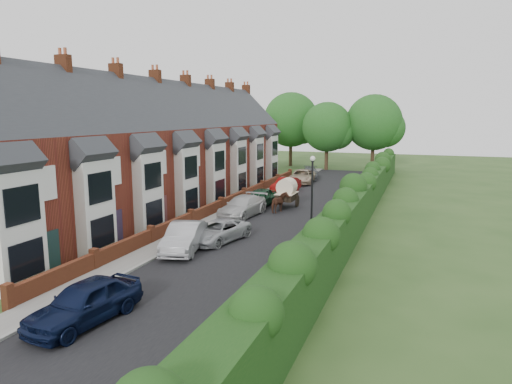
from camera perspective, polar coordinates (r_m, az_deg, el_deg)
ground at (r=25.54m, az=-2.74°, el=-7.61°), size 140.00×140.00×0.00m
road at (r=35.73m, az=3.39°, el=-2.58°), size 6.00×58.00×0.02m
pavement_hedge_side at (r=34.79m, az=9.87°, el=-2.96°), size 2.20×58.00×0.12m
pavement_house_side at (r=36.99m, az=-2.33°, el=-2.07°), size 1.70×58.00×0.12m
kerb_hedge_side at (r=34.99m, az=8.18°, el=-2.84°), size 0.18×58.00×0.13m
kerb_house_side at (r=36.69m, az=-1.18°, el=-2.15°), size 0.18×58.00×0.13m
hedge at (r=34.23m, az=12.91°, el=-0.64°), size 2.10×58.00×2.85m
terrace_row at (r=38.44m, az=-12.02°, el=4.82°), size 9.05×40.50×11.50m
garden_wall_row at (r=36.40m, az=-4.40°, el=-1.64°), size 0.35×40.35×1.10m
lamppost at (r=27.49m, az=7.02°, el=0.63°), size 0.32×0.32×5.16m
tree_far_left at (r=63.73m, az=9.21°, el=7.86°), size 7.14×6.80×9.29m
tree_far_right at (r=64.83m, az=14.86°, el=8.23°), size 7.98×7.60×10.31m
tree_far_back at (r=67.99m, az=4.74°, el=8.82°), size 8.40×8.00×10.82m
car_navy at (r=18.29m, az=-20.61°, el=-12.77°), size 2.45×4.84×1.58m
car_silver_a at (r=25.97m, az=-8.93°, el=-5.60°), size 2.78×5.07×1.58m
car_silver_b at (r=27.63m, az=-4.75°, el=-4.90°), size 3.13×5.02×1.29m
car_white at (r=34.29m, az=-1.70°, el=-1.81°), size 2.68×5.43×1.52m
car_green at (r=37.84m, az=0.47°, el=-0.72°), size 1.93×4.48×1.51m
car_red at (r=44.97m, az=3.73°, el=0.88°), size 2.12×4.57×1.45m
car_beige at (r=51.11m, az=5.78°, el=1.94°), size 3.03×5.65×1.51m
car_grey at (r=54.57m, az=6.72°, el=2.34°), size 2.83×5.01×1.37m
horse at (r=35.59m, az=2.96°, el=-1.36°), size 1.16×1.97×1.56m
horse_cart at (r=37.36m, az=3.87°, el=0.14°), size 1.55×3.42×2.46m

